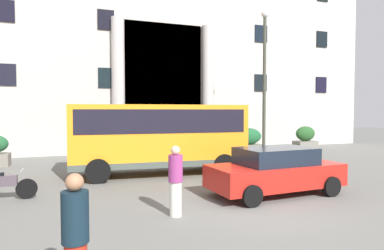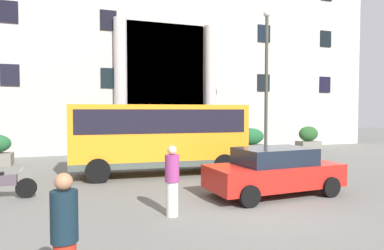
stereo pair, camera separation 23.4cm
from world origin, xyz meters
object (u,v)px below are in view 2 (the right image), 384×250
Objects in this scene: bus_stop_sign at (240,131)px; parked_coupe_end at (274,171)px; pedestrian_woman_with_bag at (65,239)px; pedestrian_child_trailing at (172,180)px; hedge_planter_west at (251,141)px; lamppost_plaza_centre at (266,73)px; hedge_planter_entrance_right at (308,139)px; hedge_planter_east at (146,146)px; orange_minibus at (160,133)px; hedge_planter_far_west at (205,143)px.

bus_stop_sign reaches higher than parked_coupe_end.
pedestrian_woman_with_bag reaches higher than pedestrian_child_trailing.
lamppost_plaza_centre is (-0.60, -2.78, 3.95)m from hedge_planter_west.
lamppost_plaza_centre is (10.09, 11.40, 3.76)m from pedestrian_woman_with_bag.
hedge_planter_entrance_right reaches higher than parked_coupe_end.
bus_stop_sign reaches higher than hedge_planter_west.
hedge_planter_east is at bearing 142.72° from bus_stop_sign.
orange_minibus is 9.51m from pedestrian_woman_with_bag.
pedestrian_child_trailing is (-12.20, -10.26, 0.13)m from hedge_planter_entrance_right.
bus_stop_sign is 0.31× the size of lamppost_plaza_centre.
bus_stop_sign is at bearing -37.28° from hedge_planter_east.
pedestrian_child_trailing is at bearing -127.22° from hedge_planter_west.
lamppost_plaza_centre is (1.84, 0.48, 3.13)m from bus_stop_sign.
hedge_planter_far_west is 5.52m from lamppost_plaza_centre.
hedge_planter_entrance_right reaches higher than hedge_planter_far_west.
bus_stop_sign is 1.57× the size of hedge_planter_entrance_right.
pedestrian_woman_with_bag reaches higher than parked_coupe_end.
hedge_planter_west is 3.13m from hedge_planter_far_west.
pedestrian_child_trailing is (-1.53, -10.88, 0.30)m from hedge_planter_east.
hedge_planter_far_west is 12.05m from pedestrian_child_trailing.
bus_stop_sign is 1.42× the size of hedge_planter_far_west.
pedestrian_child_trailing is at bearing -127.39° from bus_stop_sign.
hedge_planter_far_west is 16.10m from pedestrian_woman_with_bag.
lamppost_plaza_centre is (2.53, -2.81, 4.01)m from hedge_planter_far_west.
hedge_planter_west is at bearing -0.06° from hedge_planter_east.
orange_minibus is at bearing -127.28° from hedge_planter_far_west.
orange_minibus is 9.05m from hedge_planter_west.
parked_coupe_end is at bearing -78.15° from hedge_planter_east.
bus_stop_sign is 7.03m from parked_coupe_end.
hedge_planter_west is 17.75m from pedestrian_woman_with_bag.
pedestrian_woman_with_bag is at bearing -127.02° from hedge_planter_west.
orange_minibus is 3.92× the size of pedestrian_woman_with_bag.
parked_coupe_end is (-1.52, -9.92, 0.08)m from hedge_planter_far_west.
bus_stop_sign reaches higher than hedge_planter_east.
pedestrian_woman_with_bag is (-14.63, -13.57, 0.15)m from hedge_planter_entrance_right.
hedge_planter_west reaches higher than hedge_planter_far_west.
pedestrian_child_trailing is at bearing -36.51° from pedestrian_woman_with_bag.
parked_coupe_end is 9.08m from lamppost_plaza_centre.
hedge_planter_west is 3.99m from hedge_planter_entrance_right.
pedestrian_woman_with_bag is at bearing -147.89° from parked_coupe_end.
parked_coupe_end is (2.58, -4.53, -0.95)m from orange_minibus.
parked_coupe_end is (2.07, -9.89, 0.16)m from hedge_planter_east.
hedge_planter_west is at bearing 53.19° from bus_stop_sign.
pedestrian_woman_with_bag is at bearing 156.36° from pedestrian_child_trailing.
hedge_planter_east is (-4.29, 3.26, -0.97)m from bus_stop_sign.
bus_stop_sign is at bearing -24.65° from pedestrian_child_trailing.
parked_coupe_end is at bearing -119.69° from lamppost_plaza_centre.
hedge_planter_entrance_right reaches higher than hedge_planter_west.
hedge_planter_east is 3.60m from hedge_planter_far_west.
hedge_planter_entrance_right reaches higher than hedge_planter_east.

